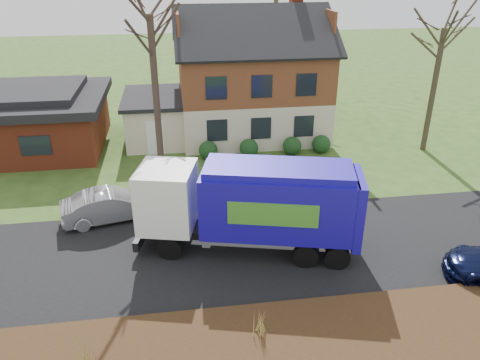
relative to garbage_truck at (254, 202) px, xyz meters
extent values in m
plane|color=#2E4918|center=(0.21, -0.06, -2.13)|extent=(120.00, 120.00, 0.00)
cube|color=black|center=(0.21, -0.06, -2.12)|extent=(80.00, 7.00, 0.02)
cube|color=black|center=(0.21, -5.36, -1.98)|extent=(80.00, 3.50, 0.30)
cube|color=beige|center=(2.21, 13.94, -0.78)|extent=(9.00, 7.50, 2.70)
cube|color=#512617|center=(2.21, 13.94, 1.97)|extent=(9.00, 7.50, 2.80)
cube|color=beige|center=(-3.99, 13.44, -0.83)|extent=(3.50, 5.50, 2.60)
cube|color=black|center=(-3.99, 13.44, 0.59)|extent=(3.90, 5.90, 0.24)
cube|color=#963720|center=(-11.79, 12.94, -0.73)|extent=(9.00, 7.50, 2.80)
cube|color=black|center=(-11.79, 12.94, 0.92)|extent=(9.80, 8.20, 0.50)
cube|color=black|center=(-11.79, 12.94, 1.37)|extent=(7.00, 6.00, 0.40)
cylinder|color=black|center=(-3.29, -0.17, -1.66)|extent=(1.00, 0.54, 0.95)
cylinder|color=black|center=(-2.82, 1.69, -1.66)|extent=(1.00, 0.54, 0.95)
cylinder|color=black|center=(1.76, -1.42, -1.66)|extent=(1.00, 0.54, 0.95)
cylinder|color=black|center=(2.22, 0.44, -1.66)|extent=(1.00, 0.54, 0.95)
cylinder|color=black|center=(2.91, -1.71, -1.66)|extent=(1.00, 0.54, 0.95)
cylinder|color=black|center=(3.37, 0.15, -1.66)|extent=(1.00, 0.54, 0.95)
cube|color=black|center=(0.04, -0.01, -1.35)|extent=(7.88, 2.95, 0.32)
cube|color=white|center=(-3.28, 0.81, 0.06)|extent=(2.59, 2.72, 2.46)
cube|color=black|center=(-4.25, 1.06, 0.20)|extent=(0.55, 1.97, 0.82)
cube|color=black|center=(-4.34, 1.08, -1.63)|extent=(0.77, 2.27, 0.41)
cube|color=#180D9C|center=(0.88, -0.22, 0.06)|extent=(6.13, 3.60, 2.46)
cube|color=#180D9C|center=(0.88, -0.22, 1.43)|extent=(5.80, 3.27, 0.27)
cube|color=#180D9C|center=(3.76, -0.93, -0.03)|extent=(0.87, 2.33, 2.65)
cube|color=#40842B|center=(0.47, -1.31, 0.15)|extent=(3.20, 0.83, 0.91)
cube|color=#40842B|center=(1.03, 0.94, 0.15)|extent=(3.20, 0.83, 0.91)
imported|color=#A9AAB0|center=(-5.84, 3.26, -1.43)|extent=(4.48, 2.42, 1.40)
cylinder|color=#3A2A23|center=(-3.65, 7.64, 2.00)|extent=(0.34, 0.34, 8.26)
cylinder|color=#3C3424|center=(12.12, 9.16, 1.44)|extent=(0.33, 0.33, 7.13)
cylinder|color=#3F3626|center=(5.67, 22.81, 2.54)|extent=(0.36, 0.36, 9.33)
cone|color=olive|center=(-5.66, -5.55, -1.34)|extent=(0.04, 0.04, 0.99)
cone|color=olive|center=(-5.82, -5.55, -1.34)|extent=(0.04, 0.04, 0.99)
cone|color=olive|center=(-5.49, -5.55, -1.34)|extent=(0.04, 0.04, 0.99)
cone|color=olive|center=(-5.66, -5.42, -1.34)|extent=(0.04, 0.04, 0.99)
cone|color=olive|center=(-5.66, -5.68, -1.34)|extent=(0.04, 0.04, 0.99)
cone|color=#A18E47|center=(-0.60, -4.96, -1.39)|extent=(0.04, 0.04, 0.88)
cone|color=#A18E47|center=(-0.74, -4.96, -1.39)|extent=(0.04, 0.04, 0.88)
cone|color=#A18E47|center=(-0.46, -4.96, -1.39)|extent=(0.04, 0.04, 0.88)
cone|color=#A18E47|center=(-0.60, -4.85, -1.39)|extent=(0.04, 0.04, 0.88)
cone|color=#A18E47|center=(-0.60, -5.08, -1.39)|extent=(0.04, 0.04, 0.88)
camera|label=1|loc=(-2.80, -15.56, 8.51)|focal=35.00mm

